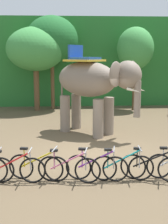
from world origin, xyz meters
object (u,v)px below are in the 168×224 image
at_px(bike_yellow, 39,167).
at_px(tree_far_right, 52,40).
at_px(bike_pink, 69,169).
at_px(bike_purple, 97,167).
at_px(bike_teal, 122,167).
at_px(tree_center_left, 135,49).
at_px(bike_black, 152,167).
at_px(bike_red, 13,169).
at_px(tree_far_left, 36,49).
at_px(elephant, 93,83).

bearing_deg(bike_yellow, tree_far_right, 90.41).
distance_m(bike_pink, bike_purple, 0.76).
relative_size(bike_purple, bike_teal, 0.99).
relative_size(bike_yellow, bike_pink, 0.99).
relative_size(tree_far_right, tree_center_left, 1.14).
bearing_deg(bike_teal, bike_pink, -178.79).
bearing_deg(bike_purple, bike_yellow, 175.86).
relative_size(tree_far_right, bike_black, 3.48).
bearing_deg(bike_red, bike_purple, 0.90).
distance_m(bike_purple, bike_teal, 0.69).
bearing_deg(bike_purple, bike_pink, -174.26).
distance_m(tree_far_left, bike_red, 11.55).
bearing_deg(bike_teal, tree_far_right, 101.46).
xyz_separation_m(tree_far_right, tree_center_left, (5.02, -0.68, -0.52)).
distance_m(tree_far_left, bike_teal, 12.01).
relative_size(tree_center_left, bike_black, 3.05).
distance_m(bike_purple, bike_black, 1.48).
height_order(bike_yellow, bike_black, same).
bearing_deg(bike_yellow, bike_black, -3.83).
bearing_deg(tree_far_right, bike_pink, -85.56).
bearing_deg(bike_teal, bike_red, 179.79).
bearing_deg(bike_black, bike_purple, 176.49).
bearing_deg(tree_far_left, bike_yellow, -84.58).
bearing_deg(bike_yellow, bike_red, -167.08).
height_order(tree_far_right, bike_black, tree_far_right).
bearing_deg(tree_far_right, elephant, -73.02).
bearing_deg(bike_black, tree_far_right, 105.11).
relative_size(tree_far_right, bike_pink, 3.39).
bearing_deg(tree_far_right, bike_teal, -78.54).
relative_size(bike_red, bike_black, 1.04).
relative_size(tree_far_left, tree_center_left, 1.00).
bearing_deg(bike_purple, tree_far_left, 103.29).
xyz_separation_m(bike_red, bike_black, (3.69, -0.06, 0.00)).
relative_size(tree_far_left, bike_teal, 2.93).
xyz_separation_m(tree_far_left, bike_purple, (2.60, -11.02, -3.30)).
bearing_deg(elephant, bike_black, -77.30).
bearing_deg(bike_pink, tree_far_right, 94.44).
distance_m(bike_pink, bike_black, 2.23).
height_order(tree_far_left, tree_center_left, tree_far_left).
xyz_separation_m(tree_center_left, bike_pink, (-4.12, -10.89, -3.34)).
bearing_deg(bike_black, bike_yellow, 176.17).
bearing_deg(bike_pink, tree_center_left, 69.28).
height_order(tree_center_left, bike_yellow, tree_center_left).
xyz_separation_m(elephant, bike_black, (1.16, -5.13, -1.82)).
relative_size(bike_red, bike_yellow, 1.02).
distance_m(bike_red, bike_pink, 1.46).
relative_size(tree_far_left, bike_yellow, 3.00).
xyz_separation_m(tree_far_right, bike_teal, (2.34, -11.54, -3.86)).
height_order(elephant, bike_red, elephant).
bearing_deg(bike_purple, tree_center_left, 72.70).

